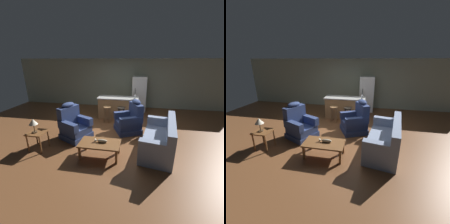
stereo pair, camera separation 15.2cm
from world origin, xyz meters
TOP-DOWN VIEW (x-y plane):
  - ground_plane at (0.00, 0.00)m, footprint 12.00×12.00m
  - back_wall at (0.00, 3.12)m, footprint 12.00×0.05m
  - coffee_table at (-0.08, -1.70)m, footprint 1.10×0.60m
  - fish_figurine at (-0.05, -1.67)m, footprint 0.34×0.10m
  - couch at (1.57, -1.07)m, footprint 1.16×2.02m
  - recliner_near_lamp at (-1.21, -0.78)m, footprint 1.12×1.12m
  - recliner_near_island at (0.62, -0.01)m, footprint 1.12×1.12m
  - end_table at (-1.96, -1.66)m, footprint 0.48×0.48m
  - table_lamp at (-1.99, -1.70)m, footprint 0.24×0.24m
  - kitchen_island at (0.00, 1.35)m, footprint 1.80×0.70m
  - bar_stool_left at (-0.38, 0.72)m, footprint 0.32×0.32m
  - bar_stool_right at (0.22, 0.72)m, footprint 0.32×0.32m
  - refrigerator at (0.92, 2.55)m, footprint 0.70×0.69m
  - bottle_tall_green at (0.75, 1.19)m, footprint 0.09×0.09m

SIDE VIEW (x-z plane):
  - ground_plane at x=0.00m, z-range 0.00..0.00m
  - couch at x=1.57m, z-range -0.13..0.81m
  - coffee_table at x=-0.08m, z-range 0.15..0.57m
  - recliner_near_lamp at x=-1.21m, z-range -0.18..1.02m
  - recliner_near_island at x=0.62m, z-range -0.18..1.02m
  - end_table at x=-1.96m, z-range 0.18..0.74m
  - fish_figurine at x=-0.05m, z-range 0.41..0.51m
  - bar_stool_left at x=-0.38m, z-range 0.13..0.81m
  - bar_stool_right at x=0.22m, z-range 0.13..0.81m
  - kitchen_island at x=0.00m, z-range 0.00..0.95m
  - table_lamp at x=-1.99m, z-range 0.66..1.07m
  - refrigerator at x=0.92m, z-range 0.00..1.76m
  - bottle_tall_green at x=0.75m, z-range 0.92..1.14m
  - back_wall at x=0.00m, z-range 0.00..2.60m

